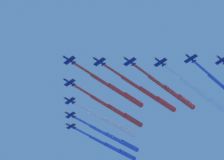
# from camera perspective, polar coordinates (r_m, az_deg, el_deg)

# --- Properties ---
(jet_lead) EXTENTS (49.91, 53.93, 3.71)m
(jet_lead) POSITION_cam_1_polar(r_m,az_deg,el_deg) (257.31, 0.93, -1.60)
(jet_lead) COLOR navy
(jet_port_inner) EXTENTS (53.19, 58.77, 3.69)m
(jet_port_inner) POSITION_cam_1_polar(r_m,az_deg,el_deg) (258.77, 5.58, -2.13)
(jet_port_inner) COLOR navy
(jet_starboard_inner) EXTENTS (52.87, 55.88, 3.68)m
(jet_starboard_inner) POSITION_cam_1_polar(r_m,az_deg,el_deg) (271.83, 0.88, -4.60)
(jet_starboard_inner) COLOR navy
(jet_port_mid) EXTENTS (50.46, 53.17, 3.71)m
(jet_port_mid) POSITION_cam_1_polar(r_m,az_deg,el_deg) (258.11, 8.81, -1.85)
(jet_port_mid) COLOR navy
(jet_starboard_mid) EXTENTS (47.84, 53.09, 3.72)m
(jet_starboard_mid) POSITION_cam_1_polar(r_m,az_deg,el_deg) (283.34, 0.25, -6.44)
(jet_starboard_mid) COLOR navy
(jet_port_outer) EXTENTS (51.99, 55.29, 3.72)m
(jet_port_outer) POSITION_cam_1_polar(r_m,az_deg,el_deg) (261.40, 12.99, -2.07)
(jet_port_outer) COLOR navy
(jet_starboard_outer) EXTENTS (53.05, 57.53, 3.75)m
(jet_starboard_outer) POSITION_cam_1_polar(r_m,az_deg,el_deg) (301.93, 0.53, -8.51)
(jet_starboard_outer) COLOR navy
(jet_trail_starboard) EXTENTS (53.96, 57.52, 3.68)m
(jet_trail_starboard) POSITION_cam_1_polar(r_m,az_deg,el_deg) (319.04, 0.29, -9.88)
(jet_trail_starboard) COLOR navy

